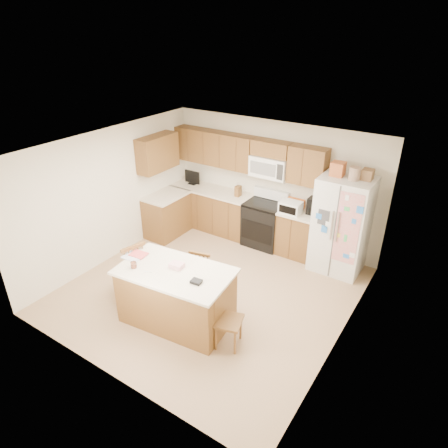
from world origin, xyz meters
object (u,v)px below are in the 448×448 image
Objects in this scene: stove at (264,223)px; windsor_chair_right at (227,320)px; island at (176,296)px; windsor_chair_back at (203,273)px; refrigerator at (342,224)px; windsor_chair_left at (132,271)px.

windsor_chair_right is (0.94, -2.87, -0.04)m from stove.
island is 0.77m from windsor_chair_back.
windsor_chair_left is (-2.58, -2.70, -0.43)m from refrigerator.
windsor_chair_left is at bearing 176.88° from windsor_chair_right.
refrigerator is at bearing -2.30° from stove.
stove is 2.94m from windsor_chair_left.
stove is 1.27× the size of windsor_chair_back.
windsor_chair_back is (-1.61, -2.02, -0.50)m from refrigerator.
island reaches higher than windsor_chair_right.
refrigerator reaches higher than stove.
stove is 0.62× the size of island.
refrigerator reaches higher than windsor_chair_back.
windsor_chair_right is at bearing -38.77° from windsor_chair_back.
refrigerator is at bearing 46.32° from windsor_chair_left.
island is 2.06× the size of windsor_chair_back.
refrigerator reaches higher than windsor_chair_left.
windsor_chair_right is at bearing -3.12° from windsor_chair_left.
refrigerator is 2.30× the size of windsor_chair_back.
windsor_chair_right is at bearing -71.88° from stove.
windsor_chair_right is (0.98, -0.78, 0.01)m from windsor_chair_back.
windsor_chair_left is at bearing -110.01° from stove.
stove reaches higher than island.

